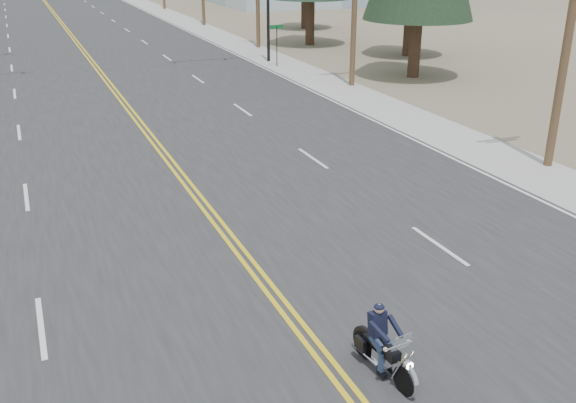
# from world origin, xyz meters

# --- Properties ---
(ground_plane) EXTENTS (400.00, 400.00, 0.00)m
(ground_plane) POSITION_xyz_m (0.00, 0.00, 0.00)
(ground_plane) COLOR #776D56
(ground_plane) RESTS_ON ground
(road) EXTENTS (20.00, 200.00, 0.01)m
(road) POSITION_xyz_m (0.00, 70.00, 0.01)
(road) COLOR #303033
(road) RESTS_ON ground
(sidewalk_right) EXTENTS (3.00, 200.00, 0.01)m
(sidewalk_right) POSITION_xyz_m (11.50, 70.00, 0.01)
(sidewalk_right) COLOR #A5A5A0
(sidewalk_right) RESTS_ON ground
(street_sign) EXTENTS (0.90, 0.06, 2.62)m
(street_sign) POSITION_xyz_m (10.80, 30.00, 1.80)
(street_sign) COLOR black
(street_sign) RESTS_ON ground
(utility_pole_a) EXTENTS (2.20, 0.30, 11.00)m
(utility_pole_a) POSITION_xyz_m (12.50, 8.00, 5.73)
(utility_pole_a) COLOR brown
(utility_pole_a) RESTS_ON ground
(motorcyclist) EXTENTS (0.94, 1.85, 1.40)m
(motorcyclist) POSITION_xyz_m (0.83, -0.13, 0.70)
(motorcyclist) COLOR black
(motorcyclist) RESTS_ON ground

